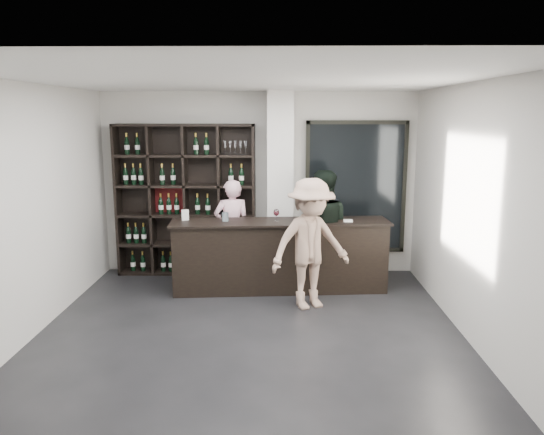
{
  "coord_description": "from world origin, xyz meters",
  "views": [
    {
      "loc": [
        0.37,
        -5.72,
        2.54
      ],
      "look_at": [
        0.24,
        1.1,
        1.21
      ],
      "focal_mm": 35.0,
      "sensor_mm": 36.0,
      "label": 1
    }
  ],
  "objects_px": {
    "wine_shelf": "(186,200)",
    "tasting_counter": "(280,256)",
    "taster_pink": "(232,229)",
    "customer": "(310,244)",
    "taster_black": "(321,230)"
  },
  "relations": [
    {
      "from": "customer",
      "to": "wine_shelf",
      "type": "bearing_deg",
      "value": 116.85
    },
    {
      "from": "tasting_counter",
      "to": "taster_pink",
      "type": "distance_m",
      "value": 1.03
    },
    {
      "from": "taster_pink",
      "to": "customer",
      "type": "distance_m",
      "value": 1.78
    },
    {
      "from": "wine_shelf",
      "to": "tasting_counter",
      "type": "relative_size",
      "value": 0.76
    },
    {
      "from": "tasting_counter",
      "to": "customer",
      "type": "distance_m",
      "value": 0.88
    },
    {
      "from": "tasting_counter",
      "to": "taster_black",
      "type": "distance_m",
      "value": 0.71
    },
    {
      "from": "taster_pink",
      "to": "customer",
      "type": "bearing_deg",
      "value": 121.07
    },
    {
      "from": "wine_shelf",
      "to": "taster_black",
      "type": "relative_size",
      "value": 1.36
    },
    {
      "from": "tasting_counter",
      "to": "taster_black",
      "type": "bearing_deg",
      "value": 5.12
    },
    {
      "from": "tasting_counter",
      "to": "taster_black",
      "type": "relative_size",
      "value": 1.78
    },
    {
      "from": "taster_black",
      "to": "taster_pink",
      "type": "bearing_deg",
      "value": -19.69
    },
    {
      "from": "wine_shelf",
      "to": "taster_black",
      "type": "distance_m",
      "value": 2.24
    },
    {
      "from": "wine_shelf",
      "to": "taster_pink",
      "type": "height_order",
      "value": "wine_shelf"
    },
    {
      "from": "taster_pink",
      "to": "taster_black",
      "type": "height_order",
      "value": "taster_black"
    },
    {
      "from": "taster_pink",
      "to": "customer",
      "type": "xyz_separation_m",
      "value": [
        1.15,
        -1.35,
        0.09
      ]
    }
  ]
}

